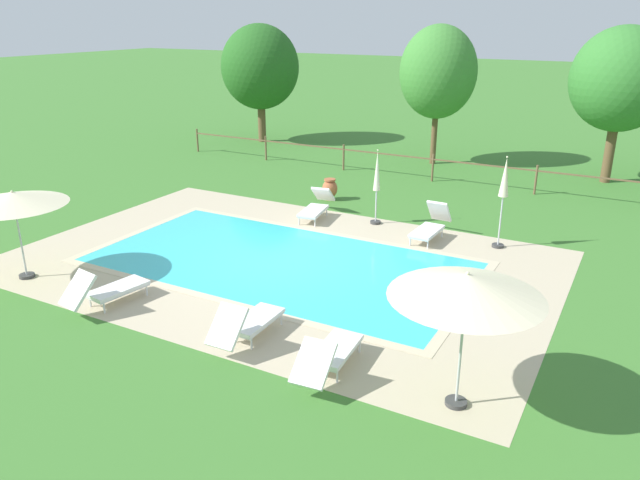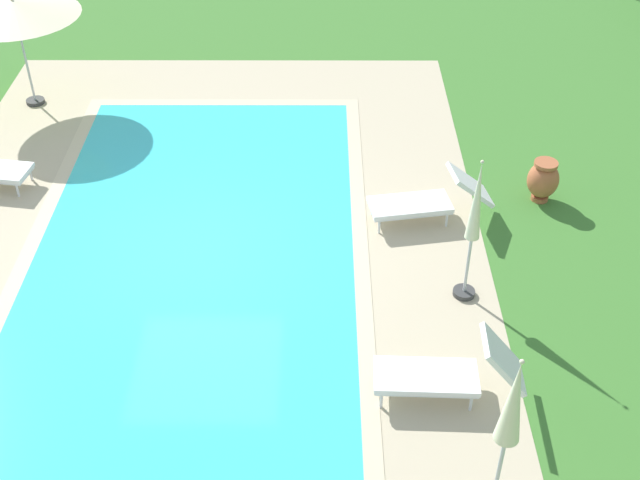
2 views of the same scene
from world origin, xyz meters
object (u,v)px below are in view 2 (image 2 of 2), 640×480
patio_umbrella_closed_row_west (510,419)px  terracotta_urn_near_fence (543,180)px  sun_lounger_north_near_steps (427,200)px  patio_umbrella_closed_row_mid_west (475,217)px  sun_lounger_north_far (448,372)px  patio_umbrella_open_foreground (14,8)px

patio_umbrella_closed_row_west → terracotta_urn_near_fence: (-6.17, 1.84, -1.33)m
sun_lounger_north_near_steps → patio_umbrella_closed_row_west: (5.62, 0.12, 1.35)m
sun_lounger_north_near_steps → terracotta_urn_near_fence: 2.04m
patio_umbrella_closed_row_mid_west → sun_lounger_north_near_steps: bearing=-168.9°
sun_lounger_north_far → patio_umbrella_open_foreground: size_ratio=0.77×
patio_umbrella_closed_row_mid_west → terracotta_urn_near_fence: bearing=146.5°
patio_umbrella_closed_row_west → patio_umbrella_closed_row_mid_west: patio_umbrella_closed_row_west is taller
sun_lounger_north_near_steps → patio_umbrella_open_foreground: (-3.91, -7.42, 1.60)m
terracotta_urn_near_fence → sun_lounger_north_near_steps: bearing=-74.3°
terracotta_urn_near_fence → patio_umbrella_open_foreground: bearing=-109.7°
patio_umbrella_closed_row_west → sun_lounger_north_near_steps: bearing=-178.8°
patio_umbrella_closed_row_west → terracotta_urn_near_fence: 6.58m
patio_umbrella_open_foreground → terracotta_urn_near_fence: (3.35, 9.39, -1.58)m
patio_umbrella_open_foreground → patio_umbrella_closed_row_mid_west: (5.77, 7.79, -0.58)m
sun_lounger_north_near_steps → patio_umbrella_closed_row_mid_west: 2.15m
sun_lounger_north_near_steps → patio_umbrella_closed_row_mid_west: (1.86, 0.37, 1.02)m
patio_umbrella_closed_row_mid_west → patio_umbrella_open_foreground: bearing=-126.5°
patio_umbrella_closed_row_mid_west → sun_lounger_north_far: bearing=-14.5°
sun_lounger_north_near_steps → terracotta_urn_near_fence: size_ratio=2.77×
sun_lounger_north_near_steps → sun_lounger_north_far: bearing=-1.9°
patio_umbrella_closed_row_west → terracotta_urn_near_fence: patio_umbrella_closed_row_west is taller
patio_umbrella_open_foreground → terracotta_urn_near_fence: size_ratio=3.31×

